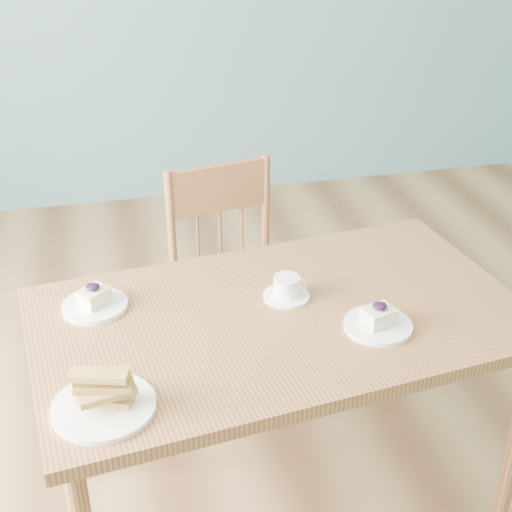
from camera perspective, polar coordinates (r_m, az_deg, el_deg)
room at (r=1.57m, az=14.79°, el=14.61°), size 5.01×5.01×2.71m
dining_table at (r=1.90m, az=1.90°, el=-6.29°), size 1.35×0.88×0.68m
dining_chair at (r=2.45m, az=-1.73°, el=-2.54°), size 0.45×0.43×0.84m
cheesecake_plate_near at (r=1.83m, az=9.75°, el=-5.18°), size 0.17×0.17×0.07m
cheesecake_plate_far at (r=1.92m, az=-12.80°, el=-3.59°), size 0.17×0.17×0.07m
coffee_cup at (r=1.92m, az=2.50°, el=-2.64°), size 0.13×0.13×0.06m
biscotti_plate at (r=1.58m, az=-12.18°, el=-10.94°), size 0.23×0.23×0.10m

